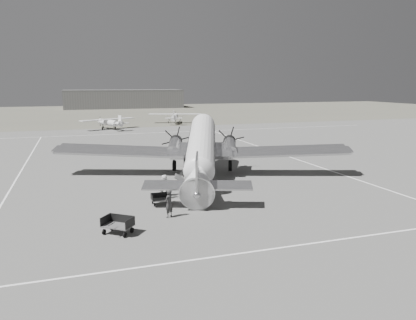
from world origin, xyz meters
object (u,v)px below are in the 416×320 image
(hangar_main, at_px, (124,99))
(baggage_cart_near, at_px, (161,199))
(dc3_airliner, at_px, (201,150))
(ground_crew, at_px, (169,203))
(ramp_agent, at_px, (163,188))
(passenger, at_px, (164,186))
(light_plane_right, at_px, (175,118))
(light_plane_left, at_px, (109,123))
(baggage_cart_far, at_px, (118,225))

(hangar_main, relative_size, baggage_cart_near, 28.93)
(hangar_main, relative_size, dc3_airliner, 1.47)
(ground_crew, bearing_deg, dc3_airliner, -157.75)
(hangar_main, xyz_separation_m, ramp_agent, (-11.35, -122.61, -2.48))
(ramp_agent, relative_size, passenger, 0.96)
(dc3_airliner, bearing_deg, baggage_cart_near, -108.97)
(hangar_main, distance_m, light_plane_right, 63.82)
(passenger, bearing_deg, baggage_cart_near, 141.16)
(hangar_main, bearing_deg, dc3_airliner, -93.27)
(baggage_cart_near, height_order, ground_crew, ground_crew)
(light_plane_left, xyz_separation_m, light_plane_right, (15.04, 8.11, 0.08))
(ground_crew, relative_size, passenger, 1.10)
(light_plane_left, relative_size, ramp_agent, 6.80)
(hangar_main, relative_size, ramp_agent, 25.57)
(hangar_main, bearing_deg, passenger, -95.21)
(baggage_cart_far, xyz_separation_m, ground_crew, (3.53, 2.00, 0.43))
(baggage_cart_far, bearing_deg, dc3_airliner, 90.81)
(light_plane_left, xyz_separation_m, passenger, (0.07, -50.18, -0.30))
(baggage_cart_near, distance_m, passenger, 2.28)
(baggage_cart_near, bearing_deg, ramp_agent, 69.09)
(hangar_main, height_order, ground_crew, hangar_main)
(dc3_airliner, relative_size, light_plane_left, 2.57)
(light_plane_right, bearing_deg, light_plane_left, -135.10)
(dc3_airliner, relative_size, ground_crew, 15.15)
(baggage_cart_far, height_order, passenger, passenger)
(hangar_main, height_order, light_plane_left, hangar_main)
(ground_crew, bearing_deg, hangar_main, -134.52)
(light_plane_left, relative_size, baggage_cart_near, 7.69)
(hangar_main, distance_m, baggage_cart_near, 124.66)
(passenger, bearing_deg, light_plane_right, -34.16)
(ground_crew, xyz_separation_m, ramp_agent, (0.58, 4.47, -0.12))
(light_plane_left, xyz_separation_m, baggage_cart_near, (-0.66, -52.29, -0.75))
(baggage_cart_near, relative_size, ramp_agent, 0.88)
(ground_crew, distance_m, passenger, 5.20)
(light_plane_left, relative_size, baggage_cart_far, 6.11)
(light_plane_right, height_order, baggage_cart_far, light_plane_right)
(dc3_airliner, bearing_deg, light_plane_left, 114.70)
(hangar_main, distance_m, light_plane_left, 72.67)
(hangar_main, height_order, baggage_cart_near, hangar_main)
(baggage_cart_far, xyz_separation_m, passenger, (4.35, 7.14, 0.34))
(baggage_cart_far, relative_size, passenger, 1.06)
(passenger, bearing_deg, ground_crew, 151.24)
(hangar_main, height_order, passenger, hangar_main)
(dc3_airliner, relative_size, baggage_cart_near, 19.72)
(baggage_cart_near, distance_m, ramp_agent, 1.59)
(baggage_cart_far, distance_m, ramp_agent, 7.68)
(hangar_main, xyz_separation_m, passenger, (-11.13, -121.95, -2.44))
(light_plane_right, xyz_separation_m, baggage_cart_far, (-19.32, -65.42, -0.72))
(baggage_cart_near, bearing_deg, light_plane_left, 87.45)
(baggage_cart_near, relative_size, passenger, 0.84)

